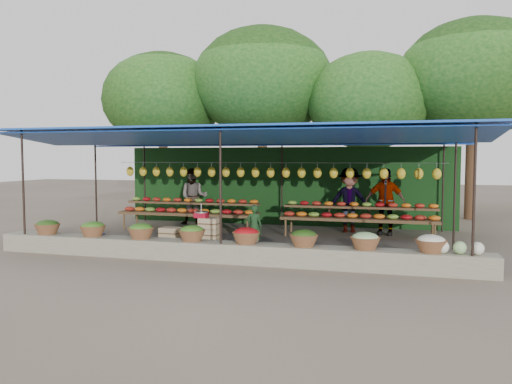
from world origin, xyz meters
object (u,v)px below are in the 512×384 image
(crate_counter, at_px, (208,237))
(weighing_scale, at_px, (201,214))
(blue_crate_front, at_px, (94,239))
(blue_crate_back, at_px, (67,239))
(vendor_seated, at_px, (254,226))

(crate_counter, xyz_separation_m, weighing_scale, (-0.17, -0.00, 0.54))
(weighing_scale, relative_size, blue_crate_front, 0.74)
(crate_counter, relative_size, weighing_scale, 7.16)
(blue_crate_front, height_order, blue_crate_back, blue_crate_front)
(weighing_scale, distance_m, vendor_seated, 1.32)
(blue_crate_front, bearing_deg, blue_crate_back, -141.64)
(weighing_scale, distance_m, blue_crate_back, 3.58)
(crate_counter, bearing_deg, blue_crate_front, 178.70)
(blue_crate_back, bearing_deg, vendor_seated, 5.51)
(vendor_seated, bearing_deg, blue_crate_back, -1.68)
(crate_counter, xyz_separation_m, blue_crate_back, (-3.68, -0.20, -0.18))
(vendor_seated, xyz_separation_m, blue_crate_front, (-4.02, -0.58, -0.39))
(crate_counter, height_order, vendor_seated, vendor_seated)
(crate_counter, bearing_deg, vendor_seated, 35.33)
(crate_counter, bearing_deg, blue_crate_back, -176.86)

